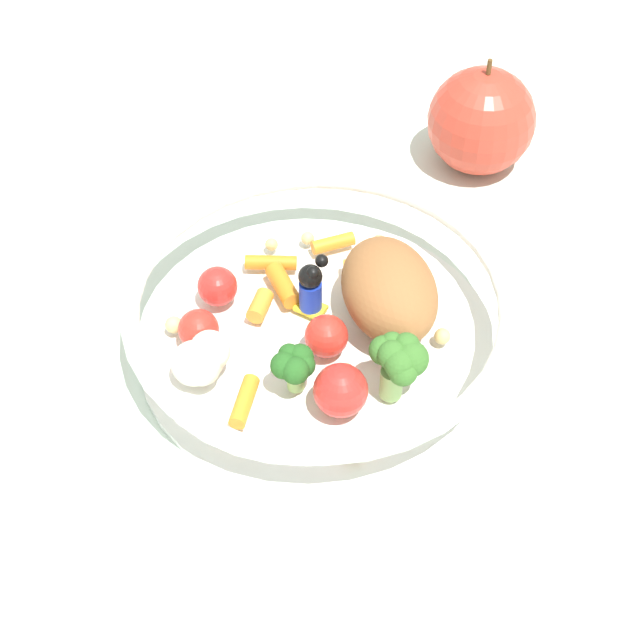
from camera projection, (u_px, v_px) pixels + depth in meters
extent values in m
plane|color=silver|center=(331.00, 339.00, 0.64)|extent=(2.40, 2.40, 0.00)
cylinder|color=white|center=(320.00, 343.00, 0.64)|extent=(0.24, 0.24, 0.01)
torus|color=white|center=(320.00, 301.00, 0.61)|extent=(0.25, 0.25, 0.01)
ellipsoid|color=#935B33|center=(389.00, 290.00, 0.63)|extent=(0.10, 0.09, 0.05)
cylinder|color=#8EB766|center=(296.00, 379.00, 0.60)|extent=(0.01, 0.01, 0.02)
sphere|color=#23561E|center=(289.00, 355.00, 0.59)|extent=(0.01, 0.01, 0.01)
sphere|color=#23561E|center=(284.00, 365.00, 0.59)|extent=(0.02, 0.02, 0.02)
sphere|color=#23561E|center=(295.00, 371.00, 0.58)|extent=(0.02, 0.02, 0.02)
sphere|color=#23561E|center=(303.00, 365.00, 0.59)|extent=(0.02, 0.02, 0.02)
sphere|color=#23561E|center=(300.00, 358.00, 0.59)|extent=(0.02, 0.02, 0.02)
cylinder|color=#8EB766|center=(396.00, 380.00, 0.60)|extent=(0.01, 0.01, 0.02)
sphere|color=#386B28|center=(392.00, 344.00, 0.58)|extent=(0.01, 0.01, 0.01)
sphere|color=#386B28|center=(381.00, 352.00, 0.58)|extent=(0.02, 0.02, 0.02)
sphere|color=#386B28|center=(389.00, 357.00, 0.58)|extent=(0.02, 0.02, 0.02)
sphere|color=#386B28|center=(398.00, 365.00, 0.57)|extent=(0.02, 0.02, 0.02)
sphere|color=#386B28|center=(407.00, 369.00, 0.58)|extent=(0.02, 0.02, 0.02)
sphere|color=#386B28|center=(410.00, 359.00, 0.58)|extent=(0.02, 0.02, 0.02)
sphere|color=#386B28|center=(406.00, 347.00, 0.58)|extent=(0.02, 0.02, 0.02)
sphere|color=#386B28|center=(398.00, 348.00, 0.59)|extent=(0.02, 0.02, 0.02)
sphere|color=silver|center=(204.00, 357.00, 0.61)|extent=(0.02, 0.02, 0.02)
sphere|color=silver|center=(194.00, 363.00, 0.60)|extent=(0.03, 0.03, 0.03)
sphere|color=silver|center=(201.00, 367.00, 0.60)|extent=(0.02, 0.02, 0.02)
sphere|color=silver|center=(208.00, 361.00, 0.60)|extent=(0.02, 0.02, 0.02)
sphere|color=silver|center=(210.00, 351.00, 0.60)|extent=(0.03, 0.03, 0.03)
cube|color=yellow|center=(317.00, 305.00, 0.65)|extent=(0.02, 0.02, 0.00)
cylinder|color=#1933B2|center=(317.00, 292.00, 0.64)|extent=(0.02, 0.02, 0.02)
sphere|color=black|center=(316.00, 273.00, 0.63)|extent=(0.02, 0.02, 0.02)
sphere|color=black|center=(311.00, 274.00, 0.62)|extent=(0.01, 0.01, 0.01)
sphere|color=black|center=(322.00, 261.00, 0.63)|extent=(0.01, 0.01, 0.01)
cylinder|color=orange|center=(283.00, 285.00, 0.66)|extent=(0.04, 0.02, 0.01)
cylinder|color=orange|center=(333.00, 243.00, 0.69)|extent=(0.02, 0.03, 0.01)
cylinder|color=orange|center=(260.00, 306.00, 0.65)|extent=(0.02, 0.03, 0.01)
cylinder|color=orange|center=(244.00, 401.00, 0.59)|extent=(0.03, 0.03, 0.01)
cylinder|color=orange|center=(367.00, 267.00, 0.67)|extent=(0.03, 0.03, 0.01)
cylinder|color=orange|center=(269.00, 264.00, 0.67)|extent=(0.03, 0.03, 0.01)
sphere|color=red|center=(199.00, 329.00, 0.62)|extent=(0.03, 0.03, 0.03)
sphere|color=red|center=(341.00, 390.00, 0.58)|extent=(0.03, 0.03, 0.03)
sphere|color=red|center=(217.00, 286.00, 0.65)|extent=(0.03, 0.03, 0.03)
sphere|color=red|center=(326.00, 336.00, 0.62)|extent=(0.03, 0.03, 0.03)
sphere|color=tan|center=(408.00, 357.00, 0.62)|extent=(0.01, 0.01, 0.01)
sphere|color=tan|center=(346.00, 372.00, 0.61)|extent=(0.01, 0.01, 0.01)
sphere|color=#D1B775|center=(308.00, 238.00, 0.69)|extent=(0.01, 0.01, 0.01)
sphere|color=tan|center=(272.00, 245.00, 0.69)|extent=(0.01, 0.01, 0.01)
sphere|color=tan|center=(379.00, 241.00, 0.69)|extent=(0.01, 0.01, 0.01)
sphere|color=#D1B775|center=(174.00, 325.00, 0.63)|extent=(0.01, 0.01, 0.01)
sphere|color=tan|center=(442.00, 336.00, 0.63)|extent=(0.01, 0.01, 0.01)
sphere|color=tan|center=(354.00, 450.00, 0.57)|extent=(0.01, 0.01, 0.01)
sphere|color=#BC3828|center=(481.00, 121.00, 0.74)|extent=(0.08, 0.08, 0.08)
cylinder|color=brown|center=(489.00, 67.00, 0.71)|extent=(0.00, 0.00, 0.01)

